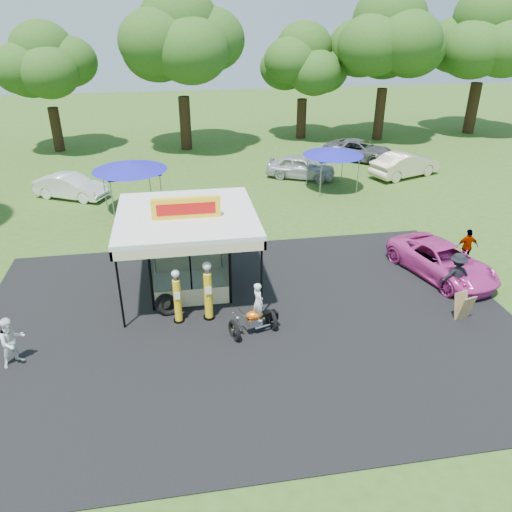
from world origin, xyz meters
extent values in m
plane|color=#305019|center=(0.00, 0.00, 0.00)|extent=(120.00, 120.00, 0.00)
cube|color=black|center=(0.00, 2.00, 0.02)|extent=(20.00, 14.00, 0.04)
cube|color=white|center=(-2.00, 5.00, 0.03)|extent=(3.00, 3.00, 0.06)
cube|color=white|center=(-2.00, 5.00, 3.29)|extent=(5.40, 5.40, 0.18)
cube|color=yellow|center=(-2.00, 4.50, 3.78)|extent=(2.60, 0.25, 0.80)
cube|color=red|center=(-2.00, 4.37, 3.78)|extent=(2.21, 0.02, 0.45)
cylinder|color=black|center=(-4.55, 2.45, 1.60)|extent=(0.08, 0.08, 3.20)
cylinder|color=black|center=(0.55, 2.45, 1.60)|extent=(0.08, 0.08, 3.20)
cylinder|color=black|center=(-2.57, 2.54, 0.05)|extent=(0.41, 0.41, 0.09)
cylinder|color=yellow|center=(-2.57, 2.54, 0.94)|extent=(0.28, 0.28, 1.69)
cylinder|color=silver|center=(-2.57, 2.54, 1.87)|extent=(0.19, 0.19, 0.19)
sphere|color=white|center=(-2.57, 2.54, 2.06)|extent=(0.30, 0.30, 0.30)
cube|color=white|center=(-2.57, 2.37, 1.22)|extent=(0.21, 0.02, 0.28)
cylinder|color=black|center=(-1.43, 2.57, 0.05)|extent=(0.45, 0.45, 0.10)
cylinder|color=yellow|center=(-1.43, 2.57, 1.02)|extent=(0.31, 0.31, 1.84)
cylinder|color=silver|center=(-1.43, 2.57, 2.05)|extent=(0.20, 0.20, 0.20)
sphere|color=white|center=(-1.43, 2.57, 2.25)|extent=(0.33, 0.33, 0.33)
cube|color=white|center=(-1.43, 2.39, 1.33)|extent=(0.23, 0.02, 0.31)
torus|color=black|center=(-0.65, 1.13, 0.34)|extent=(0.40, 0.84, 0.83)
torus|color=black|center=(0.76, 1.58, 0.34)|extent=(0.40, 0.84, 0.83)
cube|color=silver|center=(0.10, 1.37, 0.49)|extent=(0.60, 0.43, 0.30)
ellipsoid|color=orange|center=(0.10, 1.37, 0.77)|extent=(0.63, 0.36, 0.30)
cube|color=black|center=(0.43, 1.47, 0.71)|extent=(0.60, 0.41, 0.10)
cube|color=black|center=(0.79, 1.58, 0.54)|extent=(0.43, 0.42, 0.28)
cylinder|color=silver|center=(-0.51, 1.18, 0.69)|extent=(0.43, 0.19, 0.88)
cylinder|color=silver|center=(-0.37, 1.22, 1.04)|extent=(0.22, 0.58, 0.05)
sphere|color=silver|center=(-0.53, 1.17, 0.84)|extent=(0.16, 0.16, 0.16)
imported|color=white|center=(0.25, 1.41, 1.28)|extent=(0.50, 0.62, 1.48)
torus|color=black|center=(-2.91, 3.08, 0.40)|extent=(0.85, 0.48, 0.83)
torus|color=black|center=(-3.05, 3.24, 0.40)|extent=(0.88, 0.58, 0.83)
cube|color=#593819|center=(7.96, 0.83, 0.54)|extent=(0.64, 0.40, 1.06)
cube|color=#593819|center=(7.96, 1.09, 0.54)|extent=(0.64, 0.40, 1.06)
imported|color=yellow|center=(-2.00, 7.20, 0.48)|extent=(2.82, 1.13, 0.96)
imported|color=#D13898|center=(8.85, 4.29, 0.71)|extent=(3.70, 5.60, 1.43)
imported|color=white|center=(-7.93, 0.97, 0.88)|extent=(1.08, 1.05, 1.75)
imported|color=black|center=(8.53, 2.64, 0.94)|extent=(1.23, 0.72, 1.89)
imported|color=gray|center=(10.53, 5.20, 0.84)|extent=(1.02, 0.52, 1.68)
imported|color=white|center=(-8.65, 17.24, 0.74)|extent=(4.70, 3.40, 1.47)
imported|color=#B5B5BA|center=(6.18, 18.79, 0.79)|extent=(4.97, 3.68, 1.57)
imported|color=#545456|center=(11.70, 22.42, 0.75)|extent=(5.77, 5.37, 1.50)
imported|color=beige|center=(13.34, 17.97, 0.84)|extent=(5.37, 3.45, 1.67)
cylinder|color=gray|center=(-6.13, 15.81, 1.15)|extent=(0.06, 0.06, 2.30)
cylinder|color=gray|center=(-3.46, 15.81, 1.15)|extent=(0.06, 0.06, 2.30)
cylinder|color=gray|center=(-6.13, 13.13, 1.15)|extent=(0.06, 0.06, 2.30)
cylinder|color=gray|center=(-3.46, 13.13, 1.15)|extent=(0.06, 0.06, 2.30)
cube|color=#1A1AAC|center=(-4.79, 14.47, 2.36)|extent=(2.87, 2.87, 0.11)
cone|color=#1A1AAC|center=(-4.79, 14.47, 2.65)|extent=(4.14, 4.14, 0.48)
cylinder|color=gray|center=(6.34, 17.50, 1.06)|extent=(0.05, 0.05, 2.13)
cylinder|color=gray|center=(8.80, 17.50, 1.06)|extent=(0.05, 0.05, 2.13)
cylinder|color=gray|center=(6.34, 15.04, 1.06)|extent=(0.05, 0.05, 2.13)
cylinder|color=gray|center=(8.80, 15.04, 1.06)|extent=(0.05, 0.05, 2.13)
cube|color=#1A1AAC|center=(7.57, 16.27, 2.18)|extent=(2.66, 2.66, 0.11)
cone|color=#1A1AAC|center=(7.57, 16.27, 2.45)|extent=(3.83, 3.83, 0.44)
cylinder|color=black|center=(-11.47, 29.10, 1.72)|extent=(0.82, 0.82, 3.45)
ellipsoid|color=#254914|center=(-11.47, 29.10, 6.12)|extent=(8.00, 8.00, 6.86)
cylinder|color=black|center=(-1.20, 27.96, 2.10)|extent=(0.90, 0.90, 4.20)
ellipsoid|color=#254914|center=(-1.20, 27.96, 7.55)|extent=(10.07, 10.07, 8.63)
cylinder|color=black|center=(9.05, 30.20, 1.69)|extent=(0.84, 0.84, 3.38)
ellipsoid|color=#254914|center=(9.05, 30.20, 6.00)|extent=(7.88, 7.88, 6.75)
cylinder|color=black|center=(15.64, 28.61, 2.16)|extent=(0.86, 0.86, 4.32)
ellipsoid|color=#254914|center=(15.64, 28.61, 7.68)|extent=(10.09, 10.09, 8.65)
cylinder|color=black|center=(24.93, 29.54, 2.24)|extent=(1.01, 1.01, 4.47)
ellipsoid|color=#254914|center=(24.93, 29.54, 7.84)|extent=(10.09, 10.09, 8.65)
camera|label=1|loc=(-2.30, -13.33, 10.61)|focal=35.00mm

